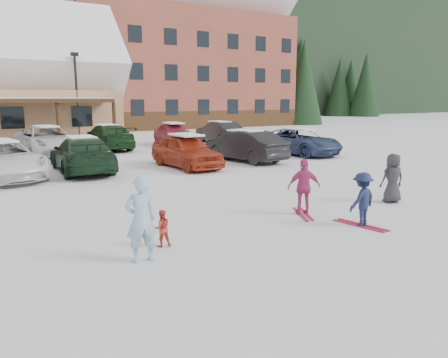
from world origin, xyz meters
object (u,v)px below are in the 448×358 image
toddler_red (162,228)px  parked_car_11 (107,137)px  parked_car_2 (1,160)px  parked_car_6 (299,142)px  adult_skier (141,219)px  child_navy (362,199)px  alpine_hotel (159,47)px  parked_car_3 (82,155)px  parked_car_10 (47,141)px  lamp_post (77,92)px  child_magenta (304,187)px  parked_car_4 (186,151)px  parked_car_13 (220,132)px  bystander_dark (393,178)px  parked_car_12 (174,134)px  parked_car_5 (245,146)px

toddler_red → parked_car_11: (4.14, 17.95, 0.36)m
parked_car_2 → parked_car_6: 14.66m
adult_skier → parked_car_6: size_ratio=0.33×
toddler_red → adult_skier: bearing=52.3°
child_navy → parked_car_11: (-0.55, 19.05, 0.09)m
alpine_hotel → parked_car_3: size_ratio=6.20×
toddler_red → parked_car_10: parked_car_10 is taller
lamp_post → child_magenta: 23.12m
parked_car_4 → parked_car_13: 10.92m
alpine_hotel → parked_car_6: bearing=-97.6°
adult_skier → child_magenta: (4.88, 1.02, -0.08)m
lamp_post → child_navy: 24.66m
adult_skier → parked_car_6: adult_skier is taller
toddler_red → bystander_dark: 7.37m
parked_car_12 → parked_car_5: bearing=-84.7°
child_magenta → bystander_dark: (3.15, -0.30, -0.01)m
toddler_red → parked_car_2: 10.64m
child_magenta → parked_car_12: 18.05m
parked_car_5 → parked_car_12: parked_car_5 is taller
lamp_post → parked_car_2: size_ratio=1.16×
parked_car_10 → parked_car_11: (3.53, 0.80, -0.03)m
alpine_hotel → child_magenta: alpine_hotel is taller
child_navy → parked_car_2: parked_car_2 is taller
toddler_red → bystander_dark: size_ratio=0.54×
parked_car_12 → lamp_post: bearing=136.9°
alpine_hotel → parked_car_2: alpine_hotel is taller
alpine_hotel → parked_car_6: size_ratio=6.25×
adult_skier → parked_car_11: size_ratio=0.32×
alpine_hotel → parked_car_12: 23.16m
parked_car_11 → parked_car_13: size_ratio=1.15×
parked_car_11 → parked_car_3: bearing=64.6°
lamp_post → child_magenta: bearing=-88.8°
alpine_hotel → child_magenta: size_ratio=21.25×
toddler_red → parked_car_2: (-2.16, 10.41, 0.34)m
parked_car_10 → alpine_hotel: bearing=47.0°
adult_skier → parked_car_12: bearing=-113.5°
child_magenta → parked_car_10: (-3.61, 16.73, 0.04)m
bystander_dark → parked_car_6: bearing=-101.4°
bystander_dark → parked_car_5: 9.53m
parked_car_2 → parked_car_3: parked_car_3 is taller
child_navy → parked_car_13: parked_car_13 is taller
alpine_hotel → toddler_red: bearing=-113.0°
toddler_red → parked_car_6: 16.18m
toddler_red → child_magenta: child_magenta is taller
child_navy → parked_car_12: (3.83, 19.06, 0.09)m
child_magenta → parked_car_11: parked_car_11 is taller
parked_car_3 → parked_car_11: (3.27, 7.56, 0.01)m
parked_car_2 → parked_car_4: 7.39m
parked_car_3 → parked_car_13: (11.05, 7.45, 0.00)m
parked_car_2 → parked_car_11: parked_car_11 is taller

